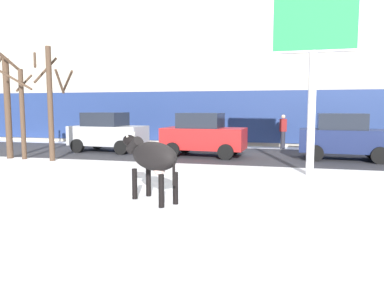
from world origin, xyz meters
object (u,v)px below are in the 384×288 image
at_px(car_navy_hatchback, 344,137).
at_px(bare_tree_left_lot, 51,98).
at_px(cow_black, 152,157).
at_px(car_red_hatchback, 203,135).
at_px(bare_tree_right_lot, 22,111).
at_px(billboard, 314,33).
at_px(pedestrian_near_billboard, 283,131).
at_px(bare_tree_far_back, 7,105).
at_px(car_silver_hatchback, 108,132).

height_order(car_navy_hatchback, bare_tree_left_lot, bare_tree_left_lot).
height_order(cow_black, bare_tree_left_lot, bare_tree_left_lot).
xyz_separation_m(car_red_hatchback, bare_tree_right_lot, (-6.90, -2.63, 1.04)).
xyz_separation_m(billboard, pedestrian_near_billboard, (-0.73, 7.17, -3.43)).
bearing_deg(bare_tree_far_back, car_red_hatchback, 18.42).
distance_m(cow_black, bare_tree_left_lot, 7.80).
height_order(billboard, bare_tree_left_lot, billboard).
height_order(cow_black, car_red_hatchback, car_red_hatchback).
distance_m(car_red_hatchback, bare_tree_left_lot, 6.32).
xyz_separation_m(car_navy_hatchback, bare_tree_right_lot, (-12.61, -2.93, 1.04)).
xyz_separation_m(billboard, car_silver_hatchback, (-8.88, 4.04, -3.39)).
xyz_separation_m(bare_tree_left_lot, bare_tree_right_lot, (-1.40, 0.08, -0.48)).
bearing_deg(car_navy_hatchback, bare_tree_right_lot, -166.93).
height_order(bare_tree_left_lot, bare_tree_far_back, bare_tree_left_lot).
xyz_separation_m(cow_black, bare_tree_right_lot, (-7.32, 4.95, 0.97)).
bearing_deg(bare_tree_left_lot, cow_black, -39.42).
relative_size(billboard, car_navy_hatchback, 1.54).
xyz_separation_m(car_silver_hatchback, car_navy_hatchback, (10.48, -0.24, 0.00)).
distance_m(bare_tree_left_lot, bare_tree_far_back, 2.16).
xyz_separation_m(car_red_hatchback, car_navy_hatchback, (5.71, 0.30, 0.00)).
relative_size(car_navy_hatchback, bare_tree_right_lot, 1.00).
bearing_deg(car_silver_hatchback, billboard, -24.47).
xyz_separation_m(car_silver_hatchback, car_red_hatchback, (4.77, -0.54, 0.00)).
distance_m(cow_black, bare_tree_far_back, 9.57).
height_order(car_navy_hatchback, pedestrian_near_billboard, car_navy_hatchback).
relative_size(car_red_hatchback, bare_tree_far_back, 0.85).
distance_m(cow_black, pedestrian_near_billboard, 11.63).
bearing_deg(cow_black, car_red_hatchback, 93.16).
relative_size(car_silver_hatchback, bare_tree_right_lot, 1.00).
bearing_deg(car_navy_hatchback, bare_tree_far_back, -167.96).
relative_size(car_red_hatchback, bare_tree_left_lot, 0.81).
relative_size(billboard, pedestrian_near_billboard, 3.21).
relative_size(pedestrian_near_billboard, bare_tree_left_lot, 0.39).
relative_size(car_silver_hatchback, car_navy_hatchback, 1.00).
bearing_deg(car_navy_hatchback, cow_black, -123.92).
height_order(car_navy_hatchback, bare_tree_right_lot, bare_tree_right_lot).
bearing_deg(pedestrian_near_billboard, bare_tree_left_lot, -144.31).
bearing_deg(car_red_hatchback, bare_tree_right_lot, -159.16).
bearing_deg(bare_tree_far_back, bare_tree_right_lot, -6.30).
height_order(billboard, car_navy_hatchback, billboard).
relative_size(cow_black, pedestrian_near_billboard, 1.05).
height_order(cow_black, billboard, billboard).
height_order(car_silver_hatchback, bare_tree_left_lot, bare_tree_left_lot).
relative_size(car_red_hatchback, car_navy_hatchback, 1.00).
height_order(car_red_hatchback, bare_tree_right_lot, bare_tree_right_lot).
height_order(car_red_hatchback, pedestrian_near_billboard, car_red_hatchback).
xyz_separation_m(car_red_hatchback, pedestrian_near_billboard, (3.38, 3.67, -0.05)).
distance_m(car_red_hatchback, car_navy_hatchback, 5.72).
xyz_separation_m(car_red_hatchback, bare_tree_left_lot, (-5.50, -2.71, 1.52)).
distance_m(billboard, bare_tree_left_lot, 9.83).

